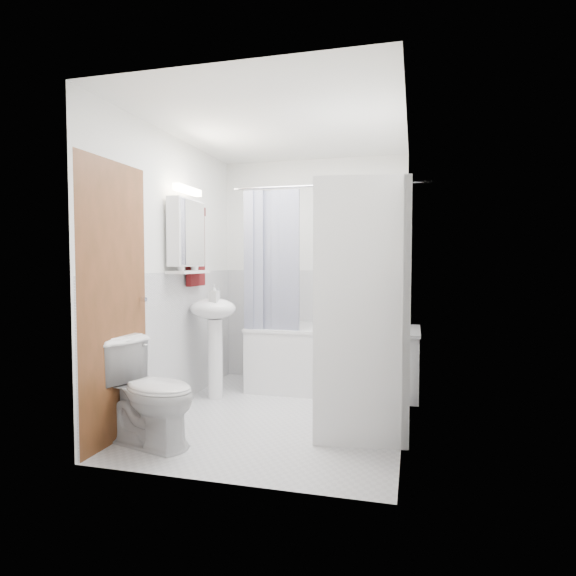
% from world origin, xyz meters
% --- Properties ---
extents(floor, '(2.60, 2.60, 0.00)m').
position_xyz_m(floor, '(0.00, 0.00, 0.00)').
color(floor, silver).
rests_on(floor, ground).
extents(room_walls, '(2.60, 2.60, 2.60)m').
position_xyz_m(room_walls, '(0.00, 0.00, 1.49)').
color(room_walls, white).
rests_on(room_walls, ground).
extents(wainscot, '(1.98, 2.58, 2.58)m').
position_xyz_m(wainscot, '(0.00, 0.29, 0.60)').
color(wainscot, white).
rests_on(wainscot, ground).
extents(door, '(0.05, 2.00, 2.00)m').
position_xyz_m(door, '(-0.95, -0.55, 1.00)').
color(door, brown).
rests_on(door, ground).
extents(bathtub, '(1.68, 0.79, 0.64)m').
position_xyz_m(bathtub, '(0.30, 0.92, 0.35)').
color(bathtub, white).
rests_on(bathtub, ground).
extents(tub_spout, '(0.04, 0.12, 0.04)m').
position_xyz_m(tub_spout, '(0.50, 1.25, 0.96)').
color(tub_spout, silver).
rests_on(tub_spout, room_walls).
extents(curtain_rod, '(1.86, 0.02, 0.02)m').
position_xyz_m(curtain_rod, '(0.30, 0.58, 2.00)').
color(curtain_rod, silver).
rests_on(curtain_rod, room_walls).
extents(shower_curtain, '(0.55, 0.02, 1.45)m').
position_xyz_m(shower_curtain, '(-0.26, 0.58, 1.25)').
color(shower_curtain, '#131943').
rests_on(shower_curtain, curtain_rod).
extents(sink, '(0.44, 0.37, 1.04)m').
position_xyz_m(sink, '(-0.75, 0.34, 0.70)').
color(sink, white).
rests_on(sink, ground).
extents(medicine_cabinet, '(0.13, 0.50, 0.71)m').
position_xyz_m(medicine_cabinet, '(-0.90, 0.10, 1.57)').
color(medicine_cabinet, white).
rests_on(medicine_cabinet, room_walls).
extents(shelf, '(0.18, 0.54, 0.02)m').
position_xyz_m(shelf, '(-0.89, 0.10, 1.20)').
color(shelf, silver).
rests_on(shelf, room_walls).
extents(shower_caddy, '(0.22, 0.06, 0.02)m').
position_xyz_m(shower_caddy, '(0.55, 1.24, 1.15)').
color(shower_caddy, silver).
rests_on(shower_caddy, room_walls).
extents(towel, '(0.07, 0.32, 0.77)m').
position_xyz_m(towel, '(-0.94, 0.35, 1.45)').
color(towel, '#5C120C').
rests_on(towel, room_walls).
extents(washer_dryer, '(0.75, 0.75, 1.87)m').
position_xyz_m(washer_dryer, '(0.68, -0.24, 0.94)').
color(washer_dryer, white).
rests_on(washer_dryer, ground).
extents(toilet, '(0.83, 0.60, 0.74)m').
position_xyz_m(toilet, '(-0.72, -0.87, 0.37)').
color(toilet, white).
rests_on(toilet, ground).
extents(soap_pump, '(0.08, 0.17, 0.08)m').
position_xyz_m(soap_pump, '(-0.71, 0.25, 0.95)').
color(soap_pump, gray).
rests_on(soap_pump, sink).
extents(shelf_bottle, '(0.07, 0.18, 0.07)m').
position_xyz_m(shelf_bottle, '(-0.89, -0.05, 1.25)').
color(shelf_bottle, gray).
rests_on(shelf_bottle, shelf).
extents(shelf_cup, '(0.10, 0.09, 0.10)m').
position_xyz_m(shelf_cup, '(-0.89, 0.22, 1.26)').
color(shelf_cup, gray).
rests_on(shelf_cup, shelf).
extents(shampoo_a, '(0.13, 0.17, 0.13)m').
position_xyz_m(shampoo_a, '(0.35, 1.24, 1.23)').
color(shampoo_a, gray).
rests_on(shampoo_a, shower_caddy).
extents(shampoo_b, '(0.08, 0.21, 0.08)m').
position_xyz_m(shampoo_b, '(0.47, 1.24, 1.20)').
color(shampoo_b, '#27389F').
rests_on(shampoo_b, shower_caddy).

